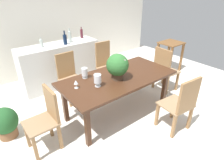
# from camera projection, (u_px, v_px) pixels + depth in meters

# --- Properties ---
(ground_plane) EXTENTS (7.04, 7.04, 0.00)m
(ground_plane) POSITION_uv_depth(u_px,v_px,m) (119.00, 112.00, 3.59)
(ground_plane) COLOR silver
(back_wall) EXTENTS (6.40, 0.10, 2.60)m
(back_wall) POSITION_uv_depth(u_px,v_px,m) (54.00, 22.00, 4.79)
(back_wall) COLOR silver
(back_wall) RESTS_ON ground
(dining_table) EXTENTS (2.01, 0.99, 0.74)m
(dining_table) POSITION_uv_depth(u_px,v_px,m) (118.00, 81.00, 3.30)
(dining_table) COLOR #422616
(dining_table) RESTS_ON ground
(chair_near_right) EXTENTS (0.50, 0.47, 0.98)m
(chair_near_right) POSITION_uv_depth(u_px,v_px,m) (181.00, 103.00, 2.91)
(chair_near_right) COLOR olive
(chair_near_right) RESTS_ON ground
(chair_foot_end) EXTENTS (0.44, 0.48, 0.99)m
(chair_foot_end) POSITION_uv_depth(u_px,v_px,m) (164.00, 68.00, 4.08)
(chair_foot_end) COLOR olive
(chair_foot_end) RESTS_ON ground
(chair_head_end) EXTENTS (0.44, 0.42, 0.94)m
(chair_head_end) POSITION_uv_depth(u_px,v_px,m) (46.00, 117.00, 2.65)
(chair_head_end) COLOR olive
(chair_head_end) RESTS_ON ground
(chair_far_right) EXTENTS (0.42, 0.45, 1.04)m
(chair_far_right) POSITION_uv_depth(u_px,v_px,m) (105.00, 63.00, 4.30)
(chair_far_right) COLOR olive
(chair_far_right) RESTS_ON ground
(chair_far_left) EXTENTS (0.44, 0.45, 0.98)m
(chair_far_left) POSITION_uv_depth(u_px,v_px,m) (69.00, 75.00, 3.80)
(chair_far_left) COLOR olive
(chair_far_left) RESTS_ON ground
(flower_centerpiece) EXTENTS (0.37, 0.37, 0.44)m
(flower_centerpiece) POSITION_uv_depth(u_px,v_px,m) (117.00, 66.00, 3.09)
(flower_centerpiece) COLOR #4C3828
(flower_centerpiece) RESTS_ON dining_table
(crystal_vase_left) EXTENTS (0.12, 0.12, 0.20)m
(crystal_vase_left) POSITION_uv_depth(u_px,v_px,m) (98.00, 79.00, 2.91)
(crystal_vase_left) COLOR silver
(crystal_vase_left) RESTS_ON dining_table
(crystal_vase_center_near) EXTENTS (0.10, 0.10, 0.18)m
(crystal_vase_center_near) POSITION_uv_depth(u_px,v_px,m) (85.00, 72.00, 3.18)
(crystal_vase_center_near) COLOR silver
(crystal_vase_center_near) RESTS_ON dining_table
(wine_glass) EXTENTS (0.07, 0.07, 0.13)m
(wine_glass) POSITION_uv_depth(u_px,v_px,m) (76.00, 83.00, 2.88)
(wine_glass) COLOR silver
(wine_glass) RESTS_ON dining_table
(kitchen_counter) EXTENTS (1.80, 0.55, 0.98)m
(kitchen_counter) POSITION_uv_depth(u_px,v_px,m) (60.00, 65.00, 4.40)
(kitchen_counter) COLOR silver
(kitchen_counter) RESTS_ON ground
(wine_bottle_dark) EXTENTS (0.08, 0.08, 0.30)m
(wine_bottle_dark) POSITION_uv_depth(u_px,v_px,m) (65.00, 39.00, 4.11)
(wine_bottle_dark) COLOR #0F1E38
(wine_bottle_dark) RESTS_ON kitchen_counter
(wine_bottle_clear) EXTENTS (0.06, 0.06, 0.27)m
(wine_bottle_clear) POSITION_uv_depth(u_px,v_px,m) (82.00, 33.00, 4.59)
(wine_bottle_clear) COLOR #511E28
(wine_bottle_clear) RESTS_ON kitchen_counter
(wine_bottle_green) EXTENTS (0.07, 0.07, 0.21)m
(wine_bottle_green) POSITION_uv_depth(u_px,v_px,m) (41.00, 43.00, 3.95)
(wine_bottle_green) COLOR #B2BFB7
(wine_bottle_green) RESTS_ON kitchen_counter
(wine_bottle_amber) EXTENTS (0.07, 0.07, 0.31)m
(wine_bottle_amber) POSITION_uv_depth(u_px,v_px,m) (70.00, 37.00, 4.26)
(wine_bottle_amber) COLOR #B2BFB7
(wine_bottle_amber) RESTS_ON kitchen_counter
(side_table) EXTENTS (0.57, 0.51, 0.80)m
(side_table) POSITION_uv_depth(u_px,v_px,m) (170.00, 50.00, 5.03)
(side_table) COLOR brown
(side_table) RESTS_ON ground
(potted_plant_floor) EXTENTS (0.39, 0.39, 0.52)m
(potted_plant_floor) POSITION_uv_depth(u_px,v_px,m) (5.00, 123.00, 2.92)
(potted_plant_floor) COLOR brown
(potted_plant_floor) RESTS_ON ground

